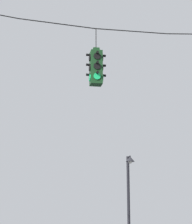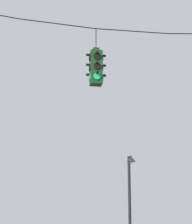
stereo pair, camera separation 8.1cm
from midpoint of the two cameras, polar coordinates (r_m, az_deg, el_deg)
The scene contains 3 objects.
span_wire at distance 13.52m, azimuth 4.85°, elevation 11.58°, with size 15.71×0.03×0.87m.
traffic_light_near_left_pole at distance 12.73m, azimuth 0.18°, elevation 5.84°, with size 0.58×0.58×1.75m.
street_lamp at distance 18.47m, azimuth 4.62°, elevation -10.08°, with size 0.37×0.65×4.29m.
Camera 2 is at (-3.03, -11.59, 1.74)m, focal length 70.00 mm.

